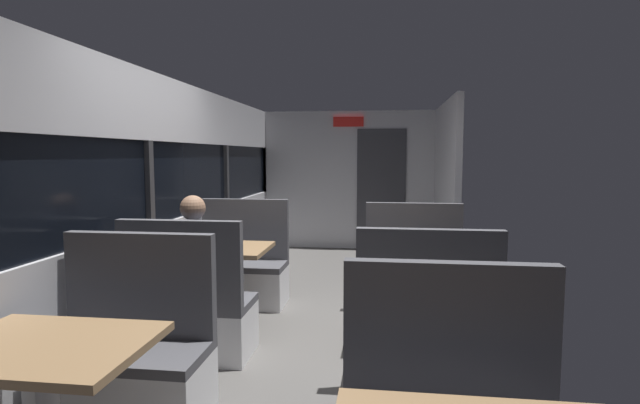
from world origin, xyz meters
TOP-DOWN VIEW (x-y plane):
  - ground_plane at (0.00, 0.00)m, footprint 3.30×9.20m
  - carriage_window_panel_left at (-1.45, 0.00)m, footprint 0.09×8.48m
  - carriage_end_bulkhead at (0.06, 4.19)m, footprint 2.90×0.11m
  - carriage_aisle_panel_right at (1.45, 3.00)m, footprint 0.08×2.40m
  - dining_table_near_window at (-0.89, -2.09)m, footprint 0.90×0.70m
  - bench_near_window_facing_entry at (-0.89, -1.39)m, footprint 0.95×0.50m
  - dining_table_mid_window at (-0.89, 0.24)m, footprint 0.90×0.70m
  - bench_mid_window_facing_end at (-0.89, -0.46)m, footprint 0.95×0.50m
  - bench_mid_window_facing_entry at (-0.89, 0.94)m, footprint 0.95×0.50m
  - dining_table_rear_aisle at (0.89, 0.04)m, footprint 0.90×0.70m
  - bench_rear_aisle_facing_end at (0.89, -0.66)m, footprint 0.95×0.50m
  - bench_rear_aisle_facing_entry at (0.89, 0.74)m, footprint 0.95×0.50m
  - seated_passenger at (-0.89, -0.39)m, footprint 0.47×0.55m

SIDE VIEW (x-z plane):
  - ground_plane at x=0.00m, z-range -0.02..0.00m
  - bench_near_window_facing_entry at x=-0.89m, z-range -0.22..0.88m
  - bench_mid_window_facing_end at x=-0.89m, z-range -0.22..0.88m
  - bench_mid_window_facing_entry at x=-0.89m, z-range -0.22..0.88m
  - bench_rear_aisle_facing_end at x=0.89m, z-range -0.22..0.88m
  - bench_rear_aisle_facing_entry at x=0.89m, z-range -0.22..0.88m
  - seated_passenger at x=-0.89m, z-range -0.09..1.17m
  - dining_table_near_window at x=-0.89m, z-range 0.27..1.01m
  - dining_table_mid_window at x=-0.89m, z-range 0.27..1.01m
  - dining_table_rear_aisle at x=0.89m, z-range 0.27..1.01m
  - carriage_window_panel_left at x=-1.45m, z-range -0.04..2.26m
  - carriage_end_bulkhead at x=0.06m, z-range -0.01..2.29m
  - carriage_aisle_panel_right at x=1.45m, z-range 0.00..2.30m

